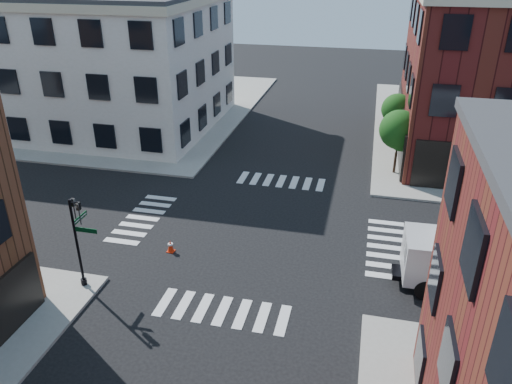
{
  "coord_description": "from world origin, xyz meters",
  "views": [
    {
      "loc": [
        5.41,
        -23.57,
        14.27
      ],
      "look_at": [
        -0.12,
        -0.03,
        2.5
      ],
      "focal_mm": 35.0,
      "sensor_mm": 36.0,
      "label": 1
    }
  ],
  "objects": [
    {
      "name": "traffic_cone",
      "position": [
        -4.01,
        -3.01,
        0.33
      ],
      "size": [
        0.41,
        0.41,
        0.69
      ],
      "rotation": [
        0.0,
        0.0,
        -0.1
      ],
      "color": "red",
      "rests_on": "ground"
    },
    {
      "name": "ground",
      "position": [
        0.0,
        0.0,
        0.0
      ],
      "size": [
        120.0,
        120.0,
        0.0
      ],
      "primitive_type": "plane",
      "color": "black",
      "rests_on": "ground"
    },
    {
      "name": "tree_near",
      "position": [
        7.56,
        9.98,
        3.16
      ],
      "size": [
        2.69,
        2.69,
        4.49
      ],
      "color": "black",
      "rests_on": "ground"
    },
    {
      "name": "sidewalk_nw",
      "position": [
        -21.0,
        21.0,
        0.07
      ],
      "size": [
        30.0,
        30.0,
        0.15
      ],
      "primitive_type": "cube",
      "color": "gray",
      "rests_on": "ground"
    },
    {
      "name": "tree_far",
      "position": [
        7.56,
        15.98,
        2.87
      ],
      "size": [
        2.43,
        2.43,
        4.07
      ],
      "color": "black",
      "rests_on": "ground"
    },
    {
      "name": "box_truck",
      "position": [
        11.83,
        -2.89,
        1.95
      ],
      "size": [
        8.36,
        2.74,
        3.75
      ],
      "rotation": [
        0.0,
        0.0,
        0.03
      ],
      "color": "white",
      "rests_on": "ground"
    },
    {
      "name": "signal_pole",
      "position": [
        -6.72,
        -6.68,
        2.86
      ],
      "size": [
        1.29,
        1.24,
        4.6
      ],
      "color": "black",
      "rests_on": "ground"
    },
    {
      "name": "building_nw",
      "position": [
        -19.0,
        16.0,
        5.5
      ],
      "size": [
        22.0,
        16.0,
        11.0
      ],
      "primitive_type": "cube",
      "color": "silver",
      "rests_on": "ground"
    }
  ]
}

